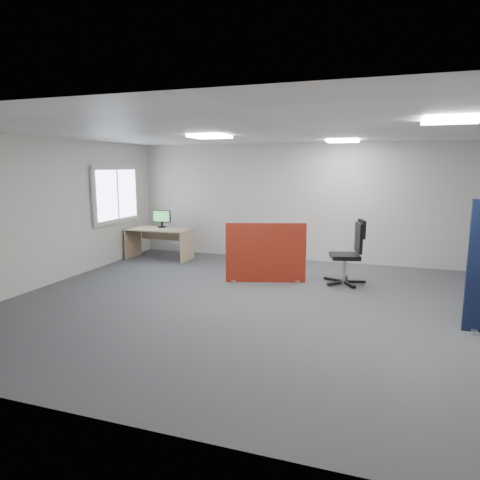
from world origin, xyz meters
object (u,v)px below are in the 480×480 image
(monitor_second, at_px, (162,218))
(red_divider, at_px, (266,254))
(office_chair, at_px, (352,248))
(second_desk, at_px, (160,236))

(monitor_second, bearing_deg, red_divider, -28.24)
(red_divider, height_order, office_chair, office_chair)
(second_desk, bearing_deg, red_divider, -23.21)
(office_chair, bearing_deg, second_desk, 153.59)
(second_desk, xyz_separation_m, monitor_second, (-0.03, 0.16, 0.41))
(monitor_second, distance_m, office_chair, 4.65)
(monitor_second, bearing_deg, office_chair, -15.58)
(red_divider, xyz_separation_m, office_chair, (1.54, 0.39, 0.12))
(red_divider, relative_size, office_chair, 1.23)
(red_divider, xyz_separation_m, second_desk, (-2.95, 1.27, -0.01))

